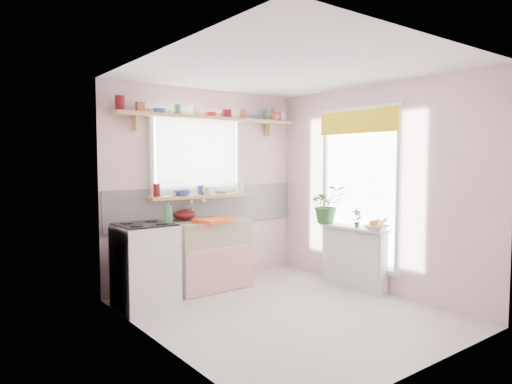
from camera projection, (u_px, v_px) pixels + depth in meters
room at (282, 178)px, 5.74m from camera, size 3.20×3.20×3.20m
sink_unit at (209, 254)px, 5.66m from camera, size 0.95×0.65×1.11m
cooker at (145, 266)px, 4.89m from camera, size 0.58×0.58×0.93m
radiator_ledge at (355, 256)px, 5.67m from camera, size 0.22×0.95×0.78m
windowsill at (201, 196)px, 5.76m from camera, size 1.40×0.22×0.04m
pine_shelf at (211, 119)px, 5.78m from camera, size 2.52×0.24×0.04m
shelf_crockery at (211, 113)px, 5.77m from camera, size 2.47×0.11×0.12m
sill_crockery at (201, 190)px, 5.76m from camera, size 1.35×0.11×0.12m
dish_tray at (214, 220)px, 5.46m from camera, size 0.48×0.40×0.04m
colander at (185, 215)px, 5.66m from camera, size 0.30×0.30×0.13m
jade_plant at (327, 204)px, 5.89m from camera, size 0.55×0.52×0.49m
fruit_bowl at (377, 228)px, 5.27m from camera, size 0.32×0.32×0.07m
herb_pot at (357, 218)px, 5.51m from camera, size 0.15×0.12×0.23m
soap_bottle_sink at (192, 212)px, 5.72m from camera, size 0.11×0.11×0.18m
sill_cup at (207, 191)px, 5.74m from camera, size 0.12×0.12×0.08m
sill_bowl at (182, 193)px, 5.53m from camera, size 0.26×0.26×0.07m
shelf_vase at (274, 114)px, 6.32m from camera, size 0.18×0.18×0.17m
cooker_bottle at (168, 211)px, 4.90m from camera, size 0.10×0.10×0.26m
fruit at (377, 223)px, 5.28m from camera, size 0.20×0.14×0.10m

